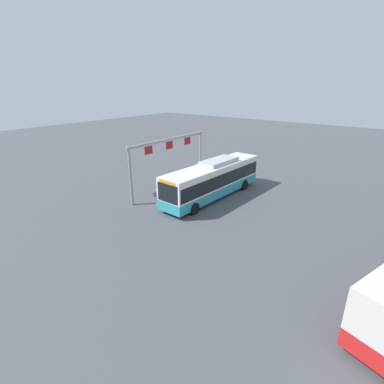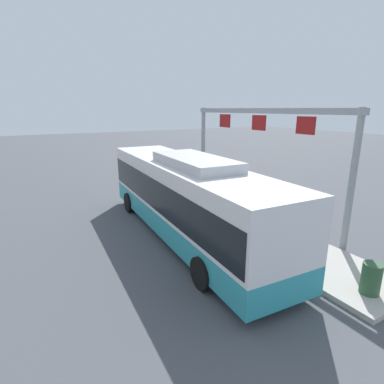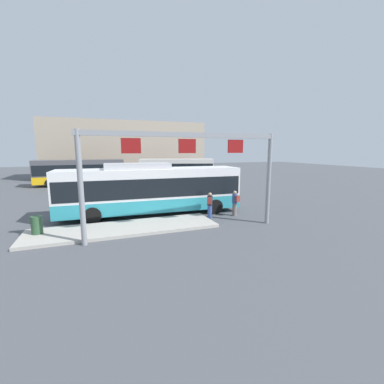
% 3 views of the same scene
% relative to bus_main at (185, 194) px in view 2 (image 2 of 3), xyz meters
% --- Properties ---
extents(ground_plane, '(120.00, 120.00, 0.00)m').
position_rel_bus_main_xyz_m(ground_plane, '(0.01, -0.00, -1.81)').
color(ground_plane, '#4C4F54').
extents(platform_curb, '(10.00, 2.80, 0.16)m').
position_rel_bus_main_xyz_m(platform_curb, '(-2.10, -2.85, -1.73)').
color(platform_curb, '#B2ADA3').
rests_on(platform_curb, ground).
extents(bus_main, '(11.95, 3.11, 3.46)m').
position_rel_bus_main_xyz_m(bus_main, '(0.00, 0.00, 0.00)').
color(bus_main, teal).
rests_on(bus_main, ground).
extents(person_boarding, '(0.40, 0.57, 1.67)m').
position_rel_bus_main_xyz_m(person_boarding, '(5.02, -2.33, -0.92)').
color(person_boarding, slate).
rests_on(person_boarding, ground).
extents(person_waiting_near, '(0.53, 0.61, 1.67)m').
position_rel_bus_main_xyz_m(person_waiting_near, '(3.21, -2.33, -0.92)').
color(person_waiting_near, '#334C8C').
rests_on(person_waiting_near, ground).
extents(platform_sign_gantry, '(10.44, 0.24, 5.20)m').
position_rel_bus_main_xyz_m(platform_sign_gantry, '(0.91, -4.51, 2.00)').
color(platform_sign_gantry, gray).
rests_on(platform_sign_gantry, ground).
extents(trash_bin, '(0.52, 0.52, 0.90)m').
position_rel_bus_main_xyz_m(trash_bin, '(-6.35, -2.45, -1.20)').
color(trash_bin, '#2D5133').
rests_on(trash_bin, platform_curb).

